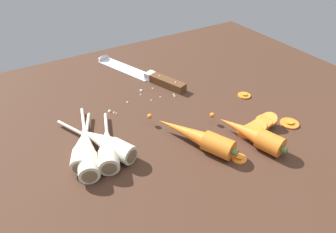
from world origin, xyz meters
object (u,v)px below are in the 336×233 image
at_px(chefs_knife, 135,71).
at_px(parsnip_back, 105,143).
at_px(carrot_slice_stack, 258,126).
at_px(carrot_slice_stray_far, 244,95).
at_px(parsnip_mid_right, 83,147).
at_px(whole_carrot, 197,136).
at_px(carrot_slice_stray_mid, 239,158).
at_px(parsnip_mid_left, 108,147).
at_px(carrot_slice_stray_near, 290,123).
at_px(parsnip_front, 86,149).
at_px(whole_carrot_second, 252,134).

relative_size(chefs_knife, parsnip_back, 1.61).
height_order(chefs_knife, carrot_slice_stack, carrot_slice_stack).
bearing_deg(chefs_knife, carrot_slice_stack, -74.02).
bearing_deg(carrot_slice_stray_far, parsnip_mid_right, 179.93).
xyz_separation_m(whole_carrot, parsnip_back, (-0.17, 0.08, -0.00)).
relative_size(parsnip_mid_right, carrot_slice_stray_far, 5.49).
distance_m(chefs_knife, carrot_slice_stray_mid, 0.44).
height_order(carrot_slice_stack, carrot_slice_stray_far, carrot_slice_stack).
height_order(parsnip_mid_left, carrot_slice_stray_near, parsnip_mid_left).
relative_size(chefs_knife, parsnip_mid_right, 1.85).
bearing_deg(carrot_slice_stray_mid, parsnip_front, 147.12).
distance_m(parsnip_front, carrot_slice_stray_far, 0.43).
bearing_deg(parsnip_back, whole_carrot, -25.44).
bearing_deg(parsnip_mid_left, parsnip_front, 157.95).
relative_size(carrot_slice_stray_mid, carrot_slice_stray_far, 0.92).
distance_m(chefs_knife, carrot_slice_stray_near, 0.45).
height_order(parsnip_mid_right, parsnip_back, same).
xyz_separation_m(parsnip_mid_left, carrot_slice_stray_mid, (0.22, -0.15, -0.02)).
bearing_deg(carrot_slice_stray_near, chefs_knife, 115.13).
distance_m(parsnip_mid_right, carrot_slice_stray_far, 0.44).
height_order(whole_carrot, carrot_slice_stray_near, whole_carrot).
distance_m(parsnip_front, carrot_slice_stray_near, 0.46).
xyz_separation_m(parsnip_front, carrot_slice_stack, (0.36, -0.11, -0.01)).
relative_size(whole_carrot, parsnip_front, 0.88).
relative_size(whole_carrot_second, carrot_slice_stack, 1.78).
height_order(carrot_slice_stray_near, carrot_slice_stray_mid, same).
distance_m(whole_carrot, parsnip_mid_right, 0.23).
bearing_deg(chefs_knife, carrot_slice_stray_mid, -88.37).
relative_size(chefs_knife, carrot_slice_stray_near, 7.92).
relative_size(parsnip_front, carrot_slice_stray_near, 5.54).
distance_m(chefs_knife, parsnip_mid_left, 0.36).
bearing_deg(carrot_slice_stack, chefs_knife, 105.98).
distance_m(parsnip_mid_right, parsnip_back, 0.04).
height_order(parsnip_mid_right, carrot_slice_stray_mid, parsnip_mid_right).
height_order(parsnip_front, carrot_slice_stack, parsnip_front).
height_order(parsnip_mid_right, carrot_slice_stack, parsnip_mid_right).
distance_m(carrot_slice_stray_near, carrot_slice_stray_far, 0.15).
bearing_deg(parsnip_mid_left, parsnip_back, 88.65).
height_order(whole_carrot, whole_carrot_second, same).
relative_size(parsnip_mid_right, carrot_slice_stray_near, 4.27).
xyz_separation_m(carrot_slice_stray_near, carrot_slice_stray_far, (-0.00, 0.15, 0.00)).
relative_size(carrot_slice_stray_near, carrot_slice_stray_far, 1.29).
xyz_separation_m(parsnip_mid_right, carrot_slice_stray_far, (0.44, -0.00, -0.02)).
bearing_deg(chefs_knife, whole_carrot_second, -80.29).
bearing_deg(carrot_slice_stray_mid, carrot_slice_stack, 27.31).
xyz_separation_m(parsnip_back, carrot_slice_stray_near, (0.40, -0.14, -0.02)).
xyz_separation_m(parsnip_mid_left, parsnip_mid_right, (-0.04, 0.03, 0.00)).
height_order(whole_carrot_second, parsnip_front, whole_carrot_second).
relative_size(chefs_knife, parsnip_front, 1.43).
bearing_deg(carrot_slice_stack, parsnip_front, 162.09).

